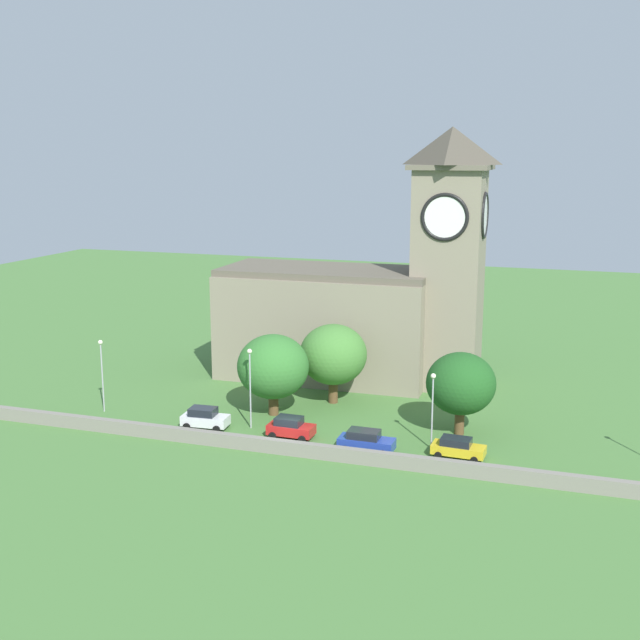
# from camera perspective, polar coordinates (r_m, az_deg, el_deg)

# --- Properties ---
(ground_plane) EXTENTS (200.00, 200.00, 0.00)m
(ground_plane) POSITION_cam_1_polar(r_m,az_deg,el_deg) (81.99, 1.35, -5.37)
(ground_plane) COLOR #477538
(church) EXTENTS (28.66, 11.69, 26.92)m
(church) POSITION_cam_1_polar(r_m,az_deg,el_deg) (86.23, 3.00, 1.16)
(church) COLOR gray
(church) RESTS_ON ground
(quay_barrier) EXTENTS (56.08, 0.70, 1.17)m
(quay_barrier) POSITION_cam_1_polar(r_m,az_deg,el_deg) (66.53, -3.02, -9.03)
(quay_barrier) COLOR gray
(quay_barrier) RESTS_ON ground
(car_white) EXTENTS (4.30, 2.44, 1.92)m
(car_white) POSITION_cam_1_polar(r_m,az_deg,el_deg) (72.76, -8.25, -6.97)
(car_white) COLOR silver
(car_white) RESTS_ON ground
(car_red) EXTENTS (4.05, 2.30, 1.85)m
(car_red) POSITION_cam_1_polar(r_m,az_deg,el_deg) (69.82, -2.12, -7.70)
(car_red) COLOR red
(car_red) RESTS_ON ground
(car_blue) EXTENTS (4.65, 2.19, 1.86)m
(car_blue) POSITION_cam_1_polar(r_m,az_deg,el_deg) (66.73, 3.30, -8.65)
(car_blue) COLOR #233D9E
(car_blue) RESTS_ON ground
(car_yellow) EXTENTS (4.38, 2.30, 1.64)m
(car_yellow) POSITION_cam_1_polar(r_m,az_deg,el_deg) (66.48, 9.85, -8.99)
(car_yellow) COLOR gold
(car_yellow) RESTS_ON ground
(streetlamp_west_end) EXTENTS (0.44, 0.44, 7.05)m
(streetlamp_west_end) POSITION_cam_1_polar(r_m,az_deg,el_deg) (78.28, -15.37, -3.06)
(streetlamp_west_end) COLOR #9EA0A5
(streetlamp_west_end) RESTS_ON ground
(streetlamp_west_mid) EXTENTS (0.44, 0.44, 7.35)m
(streetlamp_west_mid) POSITION_cam_1_polar(r_m,az_deg,el_deg) (71.24, -5.03, -4.00)
(streetlamp_west_mid) COLOR #9EA0A5
(streetlamp_west_mid) RESTS_ON ground
(streetlamp_central) EXTENTS (0.44, 0.44, 6.54)m
(streetlamp_central) POSITION_cam_1_polar(r_m,az_deg,el_deg) (66.86, 8.07, -5.57)
(streetlamp_central) COLOR #9EA0A5
(streetlamp_central) RESTS_ON ground
(tree_riverside_west) EXTENTS (6.64, 6.64, 7.92)m
(tree_riverside_west) POSITION_cam_1_polar(r_m,az_deg,el_deg) (78.16, 0.96, -2.50)
(tree_riverside_west) COLOR brown
(tree_riverside_west) RESTS_ON ground
(tree_by_tower) EXTENTS (6.74, 6.74, 7.75)m
(tree_by_tower) POSITION_cam_1_polar(r_m,az_deg,el_deg) (74.75, -3.38, -3.36)
(tree_by_tower) COLOR brown
(tree_by_tower) RESTS_ON ground
(tree_churchyard) EXTENTS (6.08, 6.08, 7.37)m
(tree_churchyard) POSITION_cam_1_polar(r_m,az_deg,el_deg) (70.60, 10.06, -4.52)
(tree_churchyard) COLOR brown
(tree_churchyard) RESTS_ON ground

